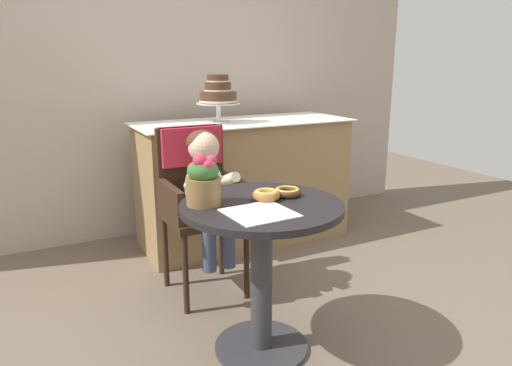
% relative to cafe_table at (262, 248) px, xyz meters
% --- Properties ---
extents(ground_plane, '(8.00, 8.00, 0.00)m').
position_rel_cafe_table_xyz_m(ground_plane, '(0.00, 0.00, -0.51)').
color(ground_plane, '#6B5B4C').
extents(back_wall, '(4.80, 0.10, 2.70)m').
position_rel_cafe_table_xyz_m(back_wall, '(0.00, 1.85, 0.84)').
color(back_wall, '#B2A393').
rests_on(back_wall, ground).
extents(cafe_table, '(0.72, 0.72, 0.72)m').
position_rel_cafe_table_xyz_m(cafe_table, '(0.00, 0.00, 0.00)').
color(cafe_table, black).
rests_on(cafe_table, ground).
extents(wicker_chair, '(0.42, 0.45, 0.95)m').
position_rel_cafe_table_xyz_m(wicker_chair, '(-0.02, 0.75, 0.13)').
color(wicker_chair, '#332114').
rests_on(wicker_chair, ground).
extents(seated_child, '(0.27, 0.32, 0.73)m').
position_rel_cafe_table_xyz_m(seated_child, '(-0.02, 0.59, 0.17)').
color(seated_child, beige).
rests_on(seated_child, ground).
extents(paper_napkin, '(0.27, 0.27, 0.00)m').
position_rel_cafe_table_xyz_m(paper_napkin, '(-0.07, -0.12, 0.21)').
color(paper_napkin, white).
rests_on(paper_napkin, cafe_table).
extents(donut_front, '(0.13, 0.13, 0.04)m').
position_rel_cafe_table_xyz_m(donut_front, '(0.16, 0.05, 0.23)').
color(donut_front, '#4C2D19').
rests_on(donut_front, cafe_table).
extents(donut_mid, '(0.13, 0.13, 0.05)m').
position_rel_cafe_table_xyz_m(donut_mid, '(0.04, 0.03, 0.24)').
color(donut_mid, '#936033').
rests_on(donut_mid, cafe_table).
extents(flower_vase, '(0.15, 0.15, 0.23)m').
position_rel_cafe_table_xyz_m(flower_vase, '(-0.23, 0.10, 0.32)').
color(flower_vase, brown).
rests_on(flower_vase, cafe_table).
extents(display_counter, '(1.56, 0.62, 0.90)m').
position_rel_cafe_table_xyz_m(display_counter, '(0.55, 1.30, -0.05)').
color(display_counter, '#93754C').
rests_on(display_counter, ground).
extents(tiered_cake_stand, '(0.30, 0.30, 0.33)m').
position_rel_cafe_table_xyz_m(tiered_cake_stand, '(0.35, 1.30, 0.59)').
color(tiered_cake_stand, silver).
rests_on(tiered_cake_stand, display_counter).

